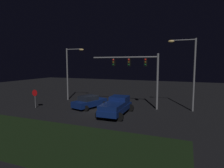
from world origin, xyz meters
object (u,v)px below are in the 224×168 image
Objects in this scene: traffic_signal_gantry at (137,67)px; stop_sign at (35,95)px; car_sedan at (89,102)px; street_lamp_left at (71,67)px; pickup_truck at (116,105)px; street_lamp_right at (188,65)px.

traffic_signal_gantry is 3.73× the size of stop_sign.
street_lamp_left is (-4.81, 3.34, 4.07)m from car_sedan.
pickup_truck is 10.94m from street_lamp_left.
traffic_signal_gantry is 10.14m from street_lamp_left.
street_lamp_right is at bearing -58.27° from car_sedan.
pickup_truck is 10.15m from stop_sign.
street_lamp_left reaches higher than stop_sign.
stop_sign is at bearing -162.33° from street_lamp_right.
street_lamp_right is at bearing -1.94° from street_lamp_left.
pickup_truck is 0.65× the size of traffic_signal_gantry.
traffic_signal_gantry is at bearing -6.39° from street_lamp_left.
street_lamp_left reaches higher than pickup_truck.
stop_sign is at bearing 130.88° from car_sedan.
pickup_truck is at bearing 5.05° from stop_sign.
car_sedan is 6.57m from stop_sign.
car_sedan is at bearing -34.78° from street_lamp_left.
street_lamp_left is 6.87m from stop_sign.
street_lamp_left reaches higher than car_sedan.
street_lamp_right is at bearing -57.91° from pickup_truck.
street_lamp_left is (-10.08, 1.13, -0.09)m from traffic_signal_gantry.
street_lamp_right is (10.98, 2.81, 4.40)m from car_sedan.
traffic_signal_gantry is at bearing -49.83° from car_sedan.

